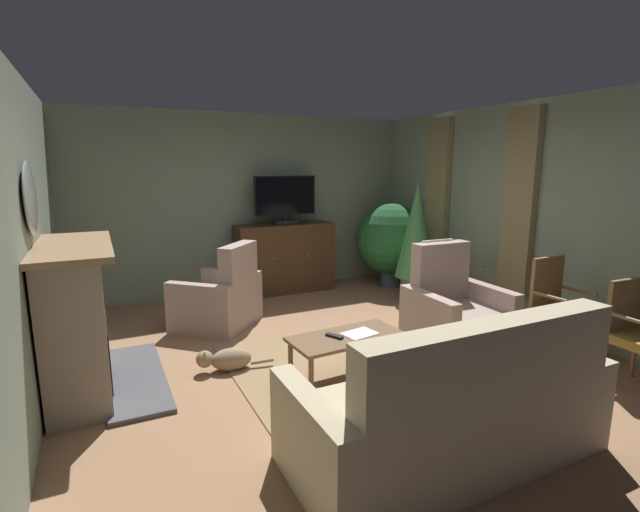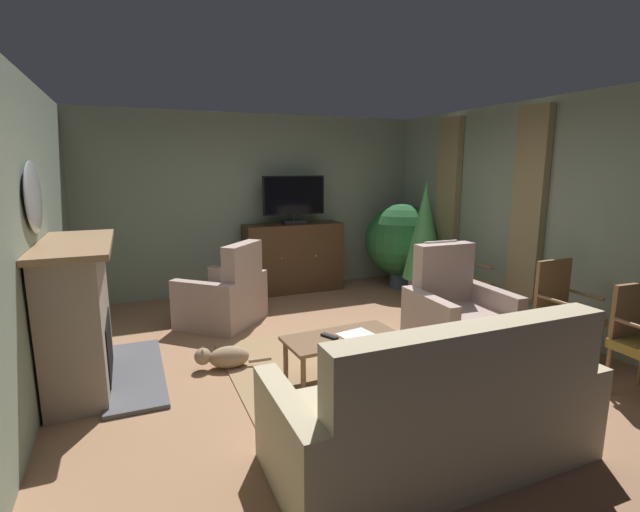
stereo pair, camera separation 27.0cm
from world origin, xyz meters
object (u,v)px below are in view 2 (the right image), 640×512
at_px(television, 294,199).
at_px(armchair_near_window, 225,298).
at_px(wall_mirror_oval, 33,197).
at_px(sofa_floral, 438,416).
at_px(folded_newspaper, 356,334).
at_px(potted_plant_small_fern_corner, 424,239).
at_px(tv_cabinet, 293,259).
at_px(fireplace, 81,317).
at_px(potted_plant_tall_palm_by_window, 401,240).
at_px(coffee_table, 342,341).
at_px(side_chair_beside_plant, 465,279).
at_px(tv_remote, 329,336).
at_px(armchair_angled_to_table, 457,318).
at_px(cat, 225,357).
at_px(side_chair_tucked_against_wall, 563,310).

relative_size(television, armchair_near_window, 0.78).
height_order(wall_mirror_oval, sofa_floral, wall_mirror_oval).
bearing_deg(folded_newspaper, potted_plant_small_fern_corner, 30.86).
bearing_deg(armchair_near_window, tv_cabinet, 40.92).
distance_m(wall_mirror_oval, armchair_near_window, 2.44).
distance_m(fireplace, tv_cabinet, 3.53).
xyz_separation_m(tv_cabinet, potted_plant_tall_palm_by_window, (1.64, -0.45, 0.25)).
height_order(coffee_table, potted_plant_tall_palm_by_window, potted_plant_tall_palm_by_window).
relative_size(tv_cabinet, sofa_floral, 0.71).
relative_size(folded_newspaper, side_chair_beside_plant, 0.33).
height_order(folded_newspaper, potted_plant_small_fern_corner, potted_plant_small_fern_corner).
relative_size(coffee_table, side_chair_beside_plant, 1.17).
bearing_deg(wall_mirror_oval, coffee_table, -18.83).
height_order(tv_cabinet, sofa_floral, tv_cabinet).
height_order(wall_mirror_oval, television, wall_mirror_oval).
height_order(wall_mirror_oval, tv_remote, wall_mirror_oval).
height_order(armchair_angled_to_table, potted_plant_tall_palm_by_window, potted_plant_tall_palm_by_window).
height_order(folded_newspaper, cat, folded_newspaper).
bearing_deg(tv_remote, armchair_angled_to_table, -109.59).
xyz_separation_m(wall_mirror_oval, potted_plant_tall_palm_by_window, (4.63, 1.77, -0.91)).
bearing_deg(cat, television, 56.49).
height_order(tv_cabinet, armchair_near_window, tv_cabinet).
relative_size(folded_newspaper, side_chair_tucked_against_wall, 0.30).
bearing_deg(side_chair_tucked_against_wall, fireplace, 163.62).
bearing_deg(cat, side_chair_beside_plant, 6.14).
xyz_separation_m(television, tv_remote, (-0.72, -2.97, -1.01)).
bearing_deg(wall_mirror_oval, potted_plant_small_fern_corner, 10.75).
relative_size(side_chair_tucked_against_wall, potted_plant_tall_palm_by_window, 0.76).
relative_size(fireplace, armchair_angled_to_table, 1.37).
relative_size(tv_cabinet, folded_newspaper, 4.99).
bearing_deg(coffee_table, armchair_near_window, 109.29).
distance_m(fireplace, potted_plant_small_fern_corner, 4.25).
relative_size(television, potted_plant_small_fern_corner, 0.56).
distance_m(tv_remote, potted_plant_small_fern_corner, 2.74).
bearing_deg(coffee_table, armchair_angled_to_table, 7.39).
bearing_deg(coffee_table, side_chair_beside_plant, 24.25).
xyz_separation_m(tv_cabinet, sofa_floral, (-0.56, -4.37, -0.17)).
bearing_deg(armchair_angled_to_table, armchair_near_window, 140.43).
height_order(coffee_table, folded_newspaper, folded_newspaper).
bearing_deg(coffee_table, folded_newspaper, -5.31).
xyz_separation_m(coffee_table, sofa_floral, (0.05, -1.33, -0.03)).
bearing_deg(fireplace, cat, -7.90).
distance_m(side_chair_beside_plant, potted_plant_small_fern_corner, 0.81).
height_order(television, potted_plant_small_fern_corner, television).
distance_m(tv_cabinet, armchair_angled_to_table, 2.97).
bearing_deg(cat, side_chair_tucked_against_wall, -19.49).
bearing_deg(fireplace, side_chair_beside_plant, 2.23).
bearing_deg(armchair_angled_to_table, tv_cabinet, 106.14).
height_order(tv_remote, folded_newspaper, tv_remote).
bearing_deg(side_chair_beside_plant, sofa_floral, -132.63).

